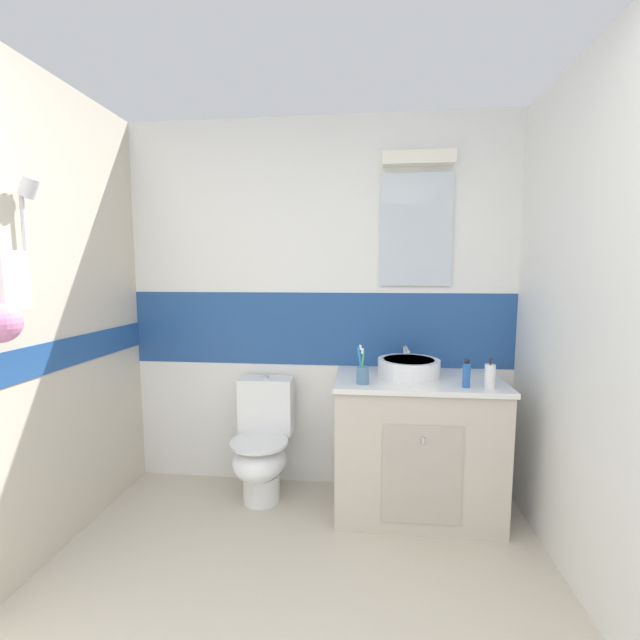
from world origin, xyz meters
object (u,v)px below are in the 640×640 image
object	(u,v)px
deodorant_spray_can	(466,375)
soap_dispenser	(490,376)
toilet	(262,444)
sink_basin	(409,367)
toothbrush_cup	(363,374)

from	to	relation	value
deodorant_spray_can	soap_dispenser	bearing A→B (deg)	0.30
toilet	deodorant_spray_can	bearing A→B (deg)	-10.86
toilet	deodorant_spray_can	size ratio (longest dim) A/B	5.07
soap_dispenser	deodorant_spray_can	distance (m)	0.13
sink_basin	deodorant_spray_can	bearing A→B (deg)	-36.87
toothbrush_cup	soap_dispenser	size ratio (longest dim) A/B	1.31
sink_basin	deodorant_spray_can	xyz separation A→B (m)	(0.29, -0.22, 0.02)
toilet	toothbrush_cup	bearing A→B (deg)	-18.09
soap_dispenser	deodorant_spray_can	bearing A→B (deg)	-179.70
toilet	toothbrush_cup	distance (m)	0.87
toilet	soap_dispenser	xyz separation A→B (m)	(1.35, -0.23, 0.55)
toothbrush_cup	soap_dispenser	distance (m)	0.70
sink_basin	deodorant_spray_can	world-z (taller)	sink_basin
toothbrush_cup	sink_basin	bearing A→B (deg)	35.13
toilet	soap_dispenser	bearing A→B (deg)	-9.84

